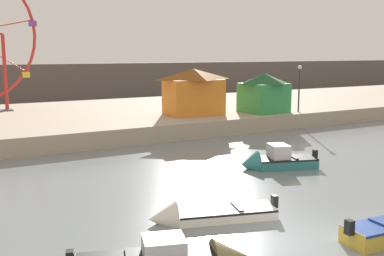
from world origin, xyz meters
The scene contains 8 objects.
ground_plane centered at (0.00, 0.00, 0.00)m, with size 240.00×240.00×0.00m, color slate.
quay_promenade centered at (0.00, 25.27, 0.55)m, with size 110.00×18.18×1.10m, color tan.
distant_town_skyline centered at (0.00, 44.96, 2.20)m, with size 140.00×3.00×4.40m, color #564C47.
motorboat_white_red_stripe centered at (-1.62, 3.11, 0.20)m, with size 4.62×2.38×1.15m.
motorboat_teal_painted centered at (5.26, 7.63, 0.35)m, with size 4.01×2.49×1.59m.
carnival_booth_orange_canopy centered at (7.68, 19.88, 2.87)m, with size 4.58×3.20×3.41m.
carnival_booth_green_kiosk centered at (13.17, 18.49, 2.68)m, with size 3.60×3.40×3.03m.
promenade_lamp_far centered at (15.69, 17.32, 3.50)m, with size 0.32×0.32×3.63m.
Camera 1 is at (-9.36, -9.92, 5.68)m, focal length 43.32 mm.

